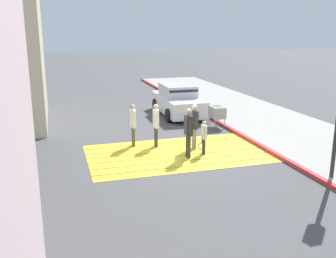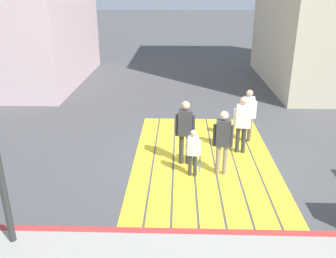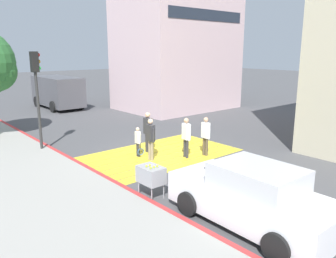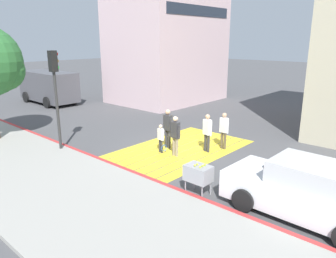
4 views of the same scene
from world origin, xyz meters
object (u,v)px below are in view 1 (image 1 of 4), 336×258
tennis_ball_cart (217,112)px  pedestrian_teen_behind (194,123)px  pedestrian_adult_lead (188,129)px  pedestrian_adult_side (156,122)px  car_parked_near_curb (178,101)px  pedestrian_child_with_racket (204,136)px  pedestrian_adult_trailing (133,122)px

tennis_ball_cart → pedestrian_teen_behind: size_ratio=0.60×
pedestrian_adult_lead → pedestrian_adult_side: 1.75m
car_parked_near_curb → pedestrian_child_with_racket: (1.12, 6.40, -0.04)m
tennis_ball_cart → car_parked_near_curb: bearing=-73.0°
car_parked_near_curb → pedestrian_child_with_racket: size_ratio=3.49×
car_parked_near_curb → pedestrian_teen_behind: (1.22, 5.69, 0.25)m
car_parked_near_curb → pedestrian_adult_trailing: (3.33, 4.71, 0.21)m
pedestrian_adult_trailing → pedestrian_child_with_racket: size_ratio=1.31×
pedestrian_adult_trailing → pedestrian_teen_behind: size_ratio=0.96×
tennis_ball_cart → pedestrian_adult_trailing: size_ratio=0.63×
tennis_ball_cart → pedestrian_teen_behind: 3.48m
pedestrian_teen_behind → pedestrian_adult_trailing: bearing=-24.9°
pedestrian_child_with_racket → pedestrian_teen_behind: bearing=-81.9°
pedestrian_teen_behind → pedestrian_child_with_racket: 0.78m
tennis_ball_cart → pedestrian_adult_trailing: 4.59m
pedestrian_adult_side → pedestrian_teen_behind: size_ratio=0.98×
pedestrian_adult_trailing → pedestrian_adult_side: (-0.81, 0.31, 0.01)m
car_parked_near_curb → pedestrian_adult_lead: size_ratio=2.47×
car_parked_near_curb → pedestrian_adult_side: bearing=63.4°
pedestrian_adult_trailing → pedestrian_child_with_racket: 2.79m
tennis_ball_cart → pedestrian_adult_side: 4.00m
pedestrian_adult_trailing → pedestrian_child_with_racket: (-2.21, 1.69, -0.25)m
pedestrian_teen_behind → pedestrian_child_with_racket: size_ratio=1.36×
pedestrian_adult_trailing → pedestrian_adult_side: size_ratio=0.99×
tennis_ball_cart → pedestrian_adult_side: pedestrian_adult_side is taller
pedestrian_adult_trailing → pedestrian_child_with_racket: pedestrian_adult_trailing is taller
pedestrian_adult_lead → pedestrian_teen_behind: 1.07m
car_parked_near_curb → tennis_ball_cart: (-0.90, 2.94, -0.04)m
pedestrian_adult_lead → pedestrian_adult_side: (0.73, -1.58, -0.06)m
pedestrian_adult_trailing → car_parked_near_curb: bearing=-125.2°
tennis_ball_cart → pedestrian_adult_trailing: (4.23, 1.77, 0.25)m
pedestrian_teen_behind → pedestrian_adult_side: bearing=-27.5°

